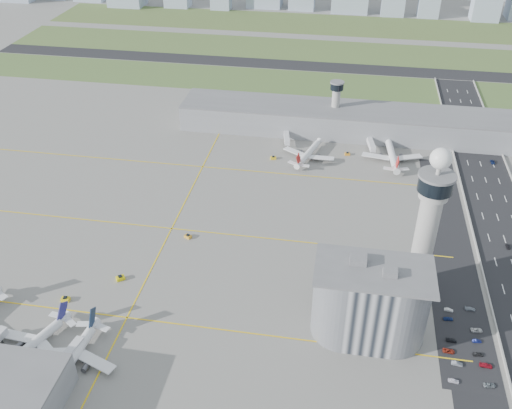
% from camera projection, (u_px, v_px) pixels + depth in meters
% --- Properties ---
extents(ground, '(1000.00, 1000.00, 0.00)m').
position_uv_depth(ground, '(242.00, 279.00, 241.28)').
color(ground, gray).
extents(grass_strip_0, '(480.00, 50.00, 0.08)m').
position_uv_depth(grass_strip_0, '(272.00, 81.00, 428.80)').
color(grass_strip_0, '#485B2B').
rests_on(grass_strip_0, ground).
extents(grass_strip_1, '(480.00, 60.00, 0.08)m').
position_uv_depth(grass_strip_1, '(285.00, 49.00, 490.38)').
color(grass_strip_1, '#465B2B').
rests_on(grass_strip_1, ground).
extents(grass_strip_2, '(480.00, 70.00, 0.08)m').
position_uv_depth(grass_strip_2, '(295.00, 23.00, 556.06)').
color(grass_strip_2, '#455B2B').
rests_on(grass_strip_2, ground).
extents(runway, '(480.00, 22.00, 0.10)m').
position_uv_depth(runway, '(279.00, 64.00, 459.17)').
color(runway, black).
rests_on(runway, ground).
extents(barrier_left, '(0.60, 500.00, 1.20)m').
position_uv_depth(barrier_left, '(491.00, 306.00, 226.73)').
color(barrier_left, '#9E9E99').
rests_on(barrier_left, ground).
extents(landside_road, '(18.00, 260.00, 0.08)m').
position_uv_depth(landside_road, '(465.00, 322.00, 220.37)').
color(landside_road, black).
rests_on(landside_road, ground).
extents(parking_lot, '(20.00, 44.00, 0.10)m').
position_uv_depth(parking_lot, '(464.00, 344.00, 210.80)').
color(parking_lot, black).
rests_on(parking_lot, ground).
extents(taxiway_line_h_0, '(260.00, 0.60, 0.01)m').
position_uv_depth(taxiway_line_h_0, '(127.00, 318.00, 222.27)').
color(taxiway_line_h_0, yellow).
rests_on(taxiway_line_h_0, ground).
extents(taxiway_line_h_1, '(260.00, 0.60, 0.01)m').
position_uv_depth(taxiway_line_h_1, '(172.00, 229.00, 271.53)').
color(taxiway_line_h_1, yellow).
rests_on(taxiway_line_h_1, ground).
extents(taxiway_line_h_2, '(260.00, 0.60, 0.01)m').
position_uv_depth(taxiway_line_h_2, '(203.00, 167.00, 320.80)').
color(taxiway_line_h_2, yellow).
rests_on(taxiway_line_h_2, ground).
extents(taxiway_line_v, '(0.60, 260.00, 0.01)m').
position_uv_depth(taxiway_line_v, '(172.00, 229.00, 271.53)').
color(taxiway_line_v, yellow).
rests_on(taxiway_line_v, ground).
extents(control_tower, '(14.00, 14.00, 64.50)m').
position_uv_depth(control_tower, '(429.00, 217.00, 218.32)').
color(control_tower, '#ADAAA5').
rests_on(control_tower, ground).
extents(secondary_tower, '(8.60, 8.60, 31.90)m').
position_uv_depth(secondary_tower, '(336.00, 102.00, 349.81)').
color(secondary_tower, '#ADAAA5').
rests_on(secondary_tower, ground).
extents(admin_building, '(42.00, 24.00, 33.50)m').
position_uv_depth(admin_building, '(370.00, 302.00, 207.43)').
color(admin_building, '#B2B2B7').
rests_on(admin_building, ground).
extents(terminal_pier, '(210.00, 32.00, 15.80)m').
position_uv_depth(terminal_pier, '(350.00, 121.00, 352.79)').
color(terminal_pier, gray).
rests_on(terminal_pier, ground).
extents(airplane_near_b, '(42.97, 46.21, 10.46)m').
position_uv_depth(airplane_near_b, '(29.00, 342.00, 204.84)').
color(airplane_near_b, white).
rests_on(airplane_near_b, ground).
extents(airplane_near_c, '(35.51, 40.89, 10.83)m').
position_uv_depth(airplane_near_c, '(70.00, 355.00, 199.59)').
color(airplane_near_c, white).
rests_on(airplane_near_c, ground).
extents(airplane_far_a, '(40.40, 44.13, 10.30)m').
position_uv_depth(airplane_far_a, '(309.00, 149.00, 327.29)').
color(airplane_far_a, white).
rests_on(airplane_far_a, ground).
extents(airplane_far_b, '(38.47, 43.91, 11.38)m').
position_uv_depth(airplane_far_b, '(392.00, 151.00, 324.83)').
color(airplane_far_b, white).
rests_on(airplane_far_b, ground).
extents(jet_bridge_near_2, '(5.39, 14.31, 5.70)m').
position_uv_depth(jet_bridge_near_2, '(58.00, 371.00, 197.08)').
color(jet_bridge_near_2, silver).
rests_on(jet_bridge_near_2, ground).
extents(jet_bridge_far_0, '(5.39, 14.31, 5.70)m').
position_uv_depth(jet_bridge_far_0, '(286.00, 135.00, 347.79)').
color(jet_bridge_far_0, silver).
rests_on(jet_bridge_far_0, ground).
extents(jet_bridge_far_1, '(5.39, 14.31, 5.70)m').
position_uv_depth(jet_bridge_far_1, '(369.00, 141.00, 340.76)').
color(jet_bridge_far_1, silver).
rests_on(jet_bridge_far_1, ground).
extents(tug_1, '(3.52, 2.56, 1.95)m').
position_uv_depth(tug_1, '(65.00, 299.00, 229.71)').
color(tug_1, yellow).
rests_on(tug_1, ground).
extents(tug_2, '(4.21, 4.02, 2.02)m').
position_uv_depth(tug_2, '(120.00, 278.00, 240.44)').
color(tug_2, yellow).
rests_on(tug_2, ground).
extents(tug_3, '(3.73, 3.32, 1.80)m').
position_uv_depth(tug_3, '(188.00, 236.00, 265.05)').
color(tug_3, gold).
rests_on(tug_3, ground).
extents(tug_4, '(3.68, 2.97, 1.86)m').
position_uv_depth(tug_4, '(273.00, 158.00, 327.83)').
color(tug_4, yellow).
rests_on(tug_4, ground).
extents(tug_5, '(3.31, 2.59, 1.72)m').
position_uv_depth(tug_5, '(347.00, 154.00, 331.99)').
color(tug_5, orange).
rests_on(tug_5, ground).
extents(car_lot_0, '(3.85, 1.87, 1.27)m').
position_uv_depth(car_lot_0, '(454.00, 381.00, 196.19)').
color(car_lot_0, white).
rests_on(car_lot_0, ground).
extents(car_lot_1, '(4.04, 1.79, 1.29)m').
position_uv_depth(car_lot_1, '(457.00, 364.00, 202.42)').
color(car_lot_1, slate).
rests_on(car_lot_1, ground).
extents(car_lot_2, '(4.42, 2.23, 1.20)m').
position_uv_depth(car_lot_2, '(449.00, 351.00, 207.40)').
color(car_lot_2, '#9C2C1C').
rests_on(car_lot_2, ground).
extents(car_lot_3, '(3.92, 1.65, 1.13)m').
position_uv_depth(car_lot_3, '(451.00, 340.00, 211.71)').
color(car_lot_3, black).
rests_on(car_lot_3, ground).
extents(car_lot_4, '(3.90, 1.94, 1.28)m').
position_uv_depth(car_lot_4, '(448.00, 319.00, 220.95)').
color(car_lot_4, navy).
rests_on(car_lot_4, ground).
extents(car_lot_5, '(3.57, 1.63, 1.13)m').
position_uv_depth(car_lot_5, '(449.00, 310.00, 225.02)').
color(car_lot_5, white).
rests_on(car_lot_5, ground).
extents(car_lot_6, '(4.31, 2.39, 1.14)m').
position_uv_depth(car_lot_6, '(490.00, 385.00, 194.71)').
color(car_lot_6, gray).
rests_on(car_lot_6, ground).
extents(car_lot_7, '(4.58, 2.05, 1.31)m').
position_uv_depth(car_lot_7, '(486.00, 365.00, 201.78)').
color(car_lot_7, maroon).
rests_on(car_lot_7, ground).
extents(car_lot_8, '(3.86, 1.85, 1.27)m').
position_uv_depth(car_lot_8, '(478.00, 354.00, 206.03)').
color(car_lot_8, '#242426').
rests_on(car_lot_8, ground).
extents(car_lot_9, '(3.47, 1.56, 1.11)m').
position_uv_depth(car_lot_9, '(477.00, 341.00, 211.43)').
color(car_lot_9, navy).
rests_on(car_lot_9, ground).
extents(car_lot_10, '(4.62, 2.56, 1.22)m').
position_uv_depth(car_lot_10, '(477.00, 330.00, 215.95)').
color(car_lot_10, silver).
rests_on(car_lot_10, ground).
extents(car_lot_11, '(4.33, 1.96, 1.23)m').
position_uv_depth(car_lot_11, '(470.00, 309.00, 225.44)').
color(car_lot_11, gray).
rests_on(car_lot_11, ground).
extents(car_hw_1, '(1.39, 3.66, 1.19)m').
position_uv_depth(car_hw_1, '(508.00, 246.00, 258.96)').
color(car_hw_1, black).
rests_on(car_hw_1, ground).
extents(car_hw_2, '(2.05, 4.43, 1.23)m').
position_uv_depth(car_hw_2, '(493.00, 162.00, 324.08)').
color(car_hw_2, navy).
rests_on(car_hw_2, ground).
extents(car_hw_4, '(2.17, 4.04, 1.31)m').
position_uv_depth(car_hw_4, '(457.00, 119.00, 371.65)').
color(car_hw_4, '#9BA0B1').
rests_on(car_hw_4, ground).
extents(skyline_bldg_10, '(23.01, 18.41, 27.75)m').
position_uv_depth(skyline_bldg_10, '(393.00, 1.00, 571.14)').
color(skyline_bldg_10, '#9EADC1').
rests_on(skyline_bldg_10, ground).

